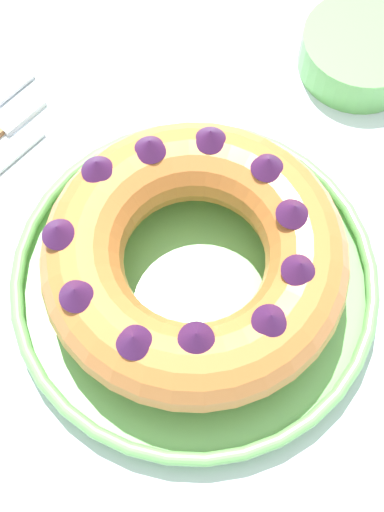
# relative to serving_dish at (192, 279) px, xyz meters

# --- Properties ---
(ground_plane) EXTENTS (8.00, 8.00, 0.00)m
(ground_plane) POSITION_rel_serving_dish_xyz_m (0.00, 0.01, -0.75)
(ground_plane) COLOR #4C4742
(dining_table) EXTENTS (1.23, 1.22, 0.73)m
(dining_table) POSITION_rel_serving_dish_xyz_m (0.00, 0.01, -0.10)
(dining_table) COLOR silver
(dining_table) RESTS_ON ground_plane
(serving_dish) EXTENTS (0.34, 0.34, 0.03)m
(serving_dish) POSITION_rel_serving_dish_xyz_m (0.00, 0.00, 0.00)
(serving_dish) COLOR #6BB760
(serving_dish) RESTS_ON dining_table
(bundt_cake) EXTENTS (0.27, 0.27, 0.08)m
(bundt_cake) POSITION_rel_serving_dish_xyz_m (-0.00, -0.00, 0.05)
(bundt_cake) COLOR #C67538
(bundt_cake) RESTS_ON serving_dish
(side_bowl) EXTENTS (0.13, 0.13, 0.04)m
(side_bowl) POSITION_rel_serving_dish_xyz_m (-0.04, 0.31, 0.01)
(side_bowl) COLOR #6BB760
(side_bowl) RESTS_ON dining_table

